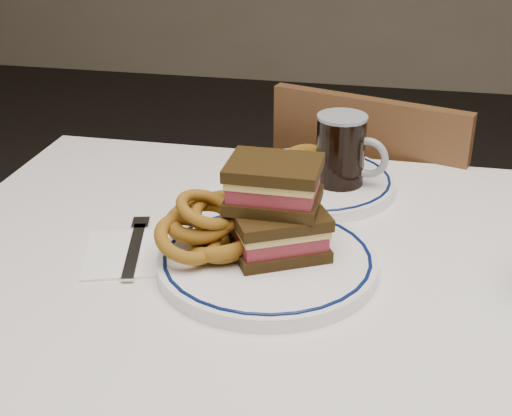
% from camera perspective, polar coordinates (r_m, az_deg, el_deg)
% --- Properties ---
extents(dining_table, '(1.27, 0.87, 0.75)m').
position_cam_1_polar(dining_table, '(1.02, 7.89, -10.69)').
color(dining_table, silver).
rests_on(dining_table, floor).
extents(chair_far, '(0.49, 0.49, 0.85)m').
position_cam_1_polar(chair_far, '(1.61, 9.54, -3.61)').
color(chair_far, '#472616').
rests_on(chair_far, floor).
extents(main_plate, '(0.30, 0.30, 0.02)m').
position_cam_1_polar(main_plate, '(0.97, 0.91, -4.31)').
color(main_plate, white).
rests_on(main_plate, dining_table).
extents(reuben_sandwich, '(0.15, 0.14, 0.13)m').
position_cam_1_polar(reuben_sandwich, '(0.95, 1.64, 0.00)').
color(reuben_sandwich, black).
rests_on(reuben_sandwich, main_plate).
extents(onion_rings_main, '(0.14, 0.14, 0.10)m').
position_cam_1_polar(onion_rings_main, '(0.96, -3.76, -1.63)').
color(onion_rings_main, '#663A0D').
rests_on(onion_rings_main, main_plate).
extents(ketchup_ramekin, '(0.05, 0.05, 0.03)m').
position_cam_1_polar(ketchup_ramekin, '(1.04, -0.17, -0.36)').
color(ketchup_ramekin, silver).
rests_on(ketchup_ramekin, main_plate).
extents(beer_mug, '(0.12, 0.08, 0.14)m').
position_cam_1_polar(beer_mug, '(1.17, 6.90, 4.28)').
color(beer_mug, black).
rests_on(beer_mug, dining_table).
extents(far_plate, '(0.28, 0.28, 0.02)m').
position_cam_1_polar(far_plate, '(1.21, 4.49, 2.13)').
color(far_plate, white).
rests_on(far_plate, dining_table).
extents(onion_rings_far, '(0.14, 0.11, 0.07)m').
position_cam_1_polar(onion_rings_far, '(1.22, 4.29, 3.59)').
color(onion_rings_far, '#663A0D').
rests_on(onion_rings_far, far_plate).
extents(napkin_fork, '(0.17, 0.19, 0.01)m').
position_cam_1_polar(napkin_fork, '(1.02, -9.69, -3.44)').
color(napkin_fork, white).
rests_on(napkin_fork, dining_table).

